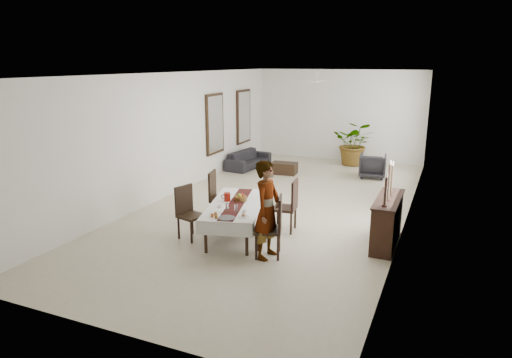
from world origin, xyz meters
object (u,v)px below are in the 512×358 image
object	(u,v)px
woman	(267,210)
dining_table_top	(236,205)
sideboard_body	(387,222)
red_pitcher	(227,197)
sofa	(248,159)

from	to	relation	value
woman	dining_table_top	bearing A→B (deg)	56.55
woman	sideboard_body	distance (m)	2.45
dining_table_top	sideboard_body	distance (m)	2.98
red_pitcher	sideboard_body	world-z (taller)	sideboard_body
woman	sideboard_body	size ratio (longest dim) A/B	1.18
red_pitcher	sofa	world-z (taller)	red_pitcher
sofa	sideboard_body	bearing A→B (deg)	-127.08
red_pitcher	woman	xyz separation A→B (m)	(1.23, -0.85, 0.14)
dining_table_top	red_pitcher	distance (m)	0.28
sideboard_body	sofa	world-z (taller)	sideboard_body
red_pitcher	sideboard_body	size ratio (longest dim) A/B	0.12
dining_table_top	woman	world-z (taller)	woman
sideboard_body	woman	bearing A→B (deg)	-142.53
woman	sideboard_body	bearing A→B (deg)	-47.61
dining_table_top	sofa	size ratio (longest dim) A/B	1.11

